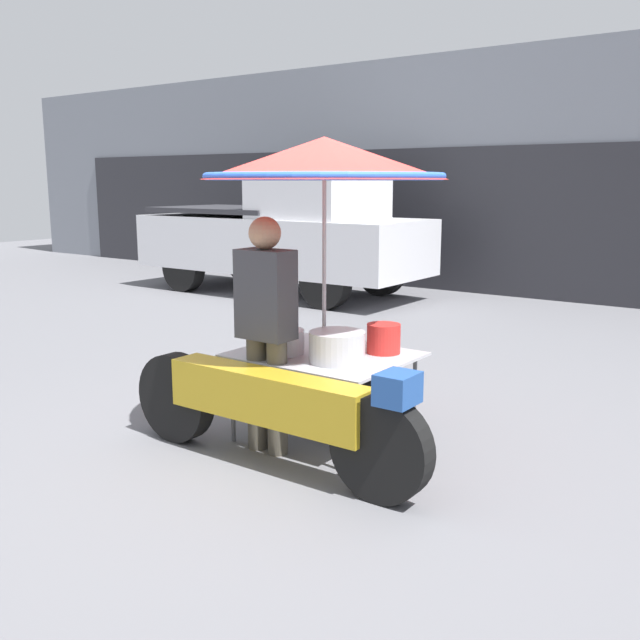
% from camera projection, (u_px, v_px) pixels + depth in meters
% --- Properties ---
extents(ground_plane, '(36.00, 36.00, 0.00)m').
position_uv_depth(ground_plane, '(302.00, 450.00, 4.95)').
color(ground_plane, slate).
extents(shopfront_building, '(28.00, 2.06, 3.93)m').
position_uv_depth(shopfront_building, '(624.00, 174.00, 11.26)').
color(shopfront_building, gray).
rests_on(shopfront_building, ground).
extents(vendor_motorcycle_cart, '(2.35, 1.66, 2.13)m').
position_uv_depth(vendor_motorcycle_cart, '(316.00, 227.00, 4.78)').
color(vendor_motorcycle_cart, black).
rests_on(vendor_motorcycle_cart, ground).
extents(vendor_person, '(0.38, 0.22, 1.61)m').
position_uv_depth(vendor_person, '(266.00, 323.00, 4.79)').
color(vendor_person, '#4C473D').
rests_on(vendor_person, ground).
extents(pickup_truck, '(4.94, 1.86, 2.09)m').
position_uv_depth(pickup_truck, '(286.00, 233.00, 11.67)').
color(pickup_truck, black).
rests_on(pickup_truck, ground).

